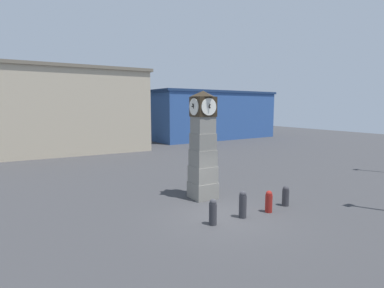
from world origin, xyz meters
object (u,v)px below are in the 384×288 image
object	(u,v)px
bollard_near_tower	(286,196)
bollard_far_row	(243,204)
clock_tower	(203,149)
bollard_end_row	(213,212)
bollard_mid_row	(269,201)

from	to	relation	value
bollard_near_tower	bollard_far_row	size ratio (longest dim) A/B	0.82
clock_tower	bollard_end_row	world-z (taller)	clock_tower
clock_tower	bollard_near_tower	distance (m)	4.44
bollard_near_tower	bollard_far_row	xyz separation A→B (m)	(-2.67, -0.19, 0.10)
bollard_mid_row	bollard_far_row	bearing A→B (deg)	177.88
bollard_far_row	bollard_end_row	bearing A→B (deg)	-179.57
bollard_mid_row	bollard_far_row	size ratio (longest dim) A/B	0.84
clock_tower	bollard_far_row	size ratio (longest dim) A/B	4.66
bollard_end_row	bollard_far_row	bearing A→B (deg)	0.43
bollard_mid_row	clock_tower	bearing A→B (deg)	113.79
bollard_mid_row	bollard_end_row	distance (m)	2.87
clock_tower	bollard_near_tower	xyz separation A→B (m)	(2.67, -2.92, -2.01)
clock_tower	bollard_near_tower	size ratio (longest dim) A/B	5.65
clock_tower	bollard_mid_row	world-z (taller)	clock_tower
bollard_near_tower	bollard_end_row	distance (m)	4.15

